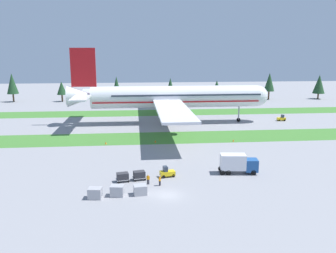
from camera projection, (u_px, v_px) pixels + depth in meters
ground_plane at (167, 195)px, 54.57m from camera, size 400.00×400.00×0.00m
grass_strip_near at (154, 138)px, 90.51m from camera, size 320.00×12.89×0.01m
grass_strip_far at (148, 113)px, 127.29m from camera, size 320.00×12.89×0.01m
airliner at (170, 97)px, 107.74m from camera, size 61.36×75.38×22.80m
baggage_tug at (167, 172)px, 62.37m from camera, size 2.81×1.80×1.97m
cargo_dolly_lead at (139, 175)px, 60.90m from camera, size 2.46×1.92×1.55m
cargo_dolly_second at (123, 176)px, 60.06m from camera, size 2.46×1.92×1.55m
catering_truck at (238, 163)px, 63.97m from camera, size 7.17×3.06×3.58m
pushback_tractor at (281, 118)px, 112.53m from camera, size 2.60×1.30×1.97m
ground_crew_marshaller at (160, 180)px, 58.24m from camera, size 0.39×0.45×1.74m
ground_crew_loader at (148, 179)px, 58.87m from camera, size 0.54×0.36×1.74m
uld_container_0 at (95, 193)px, 53.30m from camera, size 2.18×1.84×1.64m
uld_container_1 at (117, 191)px, 54.21m from camera, size 2.20×1.86×1.67m
uld_container_2 at (140, 190)px, 54.70m from camera, size 2.19×1.85×1.53m
taxiway_marker_0 at (233, 140)px, 86.90m from camera, size 0.44×0.44×0.57m
taxiway_marker_1 at (155, 141)px, 86.04m from camera, size 0.44×0.44×0.55m
taxiway_marker_2 at (106, 143)px, 84.41m from camera, size 0.44×0.44×0.62m
distant_tree_line at (157, 85)px, 157.73m from camera, size 166.40×9.64×12.48m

